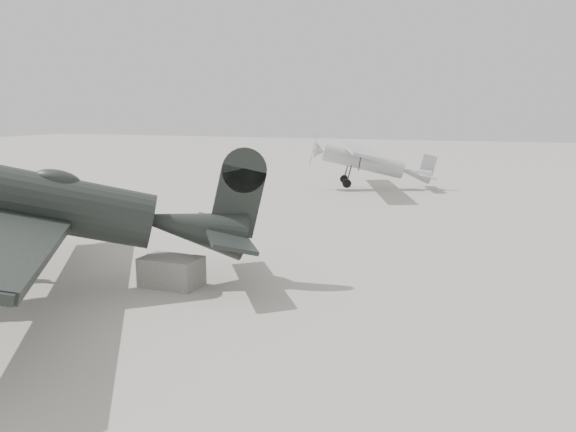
{
  "coord_description": "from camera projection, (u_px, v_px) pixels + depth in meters",
  "views": [
    {
      "loc": [
        5.73,
        -15.59,
        5.06
      ],
      "look_at": [
        -0.63,
        1.95,
        1.5
      ],
      "focal_mm": 35.0,
      "sensor_mm": 36.0,
      "label": 1
    }
  ],
  "objects": [
    {
      "name": "equipment_block",
      "position": [
        172.0,
        271.0,
        16.28
      ],
      "size": [
        1.73,
        1.1,
        0.85
      ],
      "primitive_type": "cube",
      "rotation": [
        0.0,
        0.0,
        -0.02
      ],
      "color": "slate",
      "rests_on": "ground"
    },
    {
      "name": "highwing_monoplane",
      "position": [
        368.0,
        158.0,
        35.81
      ],
      "size": [
        7.92,
        10.98,
        3.14
      ],
      "rotation": [
        0.0,
        0.23,
        0.32
      ],
      "color": "#9FA0A4",
      "rests_on": "ground"
    },
    {
      "name": "lowwing_monoplane",
      "position": [
        79.0,
        209.0,
        15.6
      ],
      "size": [
        10.95,
        12.53,
        4.37
      ],
      "rotation": [
        0.0,
        0.24,
        0.58
      ],
      "color": "black",
      "rests_on": "ground"
    },
    {
      "name": "ground",
      "position": [
        286.0,
        276.0,
        17.26
      ],
      "size": [
        160.0,
        160.0,
        0.0
      ],
      "primitive_type": "plane",
      "color": "#9C988B",
      "rests_on": "ground"
    }
  ]
}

